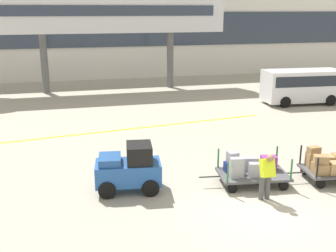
{
  "coord_description": "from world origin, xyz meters",
  "views": [
    {
      "loc": [
        -5.42,
        -9.94,
        5.76
      ],
      "look_at": [
        -1.88,
        4.16,
        1.6
      ],
      "focal_mm": 43.9,
      "sensor_mm": 36.0,
      "label": 1
    }
  ],
  "objects": [
    {
      "name": "terminal_building",
      "position": [
        0.0,
        25.98,
        3.73
      ],
      "size": [
        47.56,
        2.51,
        7.45
      ],
      "color": "silver",
      "rests_on": "ground_plane"
    },
    {
      "name": "shuttle_van",
      "position": [
        8.87,
        12.57,
        1.23
      ],
      "size": [
        4.92,
        2.25,
        2.1
      ],
      "color": "silver",
      "rests_on": "ground_plane"
    },
    {
      "name": "baggage_cart_lead",
      "position": [
        0.44,
        1.94,
        0.53
      ],
      "size": [
        3.07,
        1.68,
        1.1
      ],
      "color": "#4C4C4F",
      "rests_on": "ground_plane"
    },
    {
      "name": "baggage_tug",
      "position": [
        -3.62,
        2.41,
        0.75
      ],
      "size": [
        2.22,
        1.46,
        1.58
      ],
      "color": "#2659A5",
      "rests_on": "ground_plane"
    },
    {
      "name": "jet_bridge",
      "position": [
        -3.98,
        19.99,
        5.37
      ],
      "size": [
        18.57,
        3.0,
        6.73
      ],
      "color": "silver",
      "rests_on": "ground_plane"
    },
    {
      "name": "apron_lead_line",
      "position": [
        -3.96,
        9.29,
        0.0
      ],
      "size": [
        17.44,
        2.57,
        0.01
      ],
      "primitive_type": "cube",
      "rotation": [
        0.0,
        0.0,
        0.14
      ],
      "color": "yellow",
      "rests_on": "ground_plane"
    },
    {
      "name": "ground_plane",
      "position": [
        0.0,
        0.0,
        0.0
      ],
      "size": [
        120.0,
        120.0,
        0.0
      ],
      "primitive_type": "plane",
      "color": "#A8A08E"
    },
    {
      "name": "baggage_cart_middle",
      "position": [
        3.36,
        1.54,
        0.54
      ],
      "size": [
        3.07,
        1.68,
        1.13
      ],
      "color": "#4C4C4F",
      "rests_on": "ground_plane"
    },
    {
      "name": "baggage_handler",
      "position": [
        0.37,
        0.66,
        0.87
      ],
      "size": [
        0.41,
        0.44,
        1.56
      ],
      "color": "#4C4C4C",
      "rests_on": "ground_plane"
    }
  ]
}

